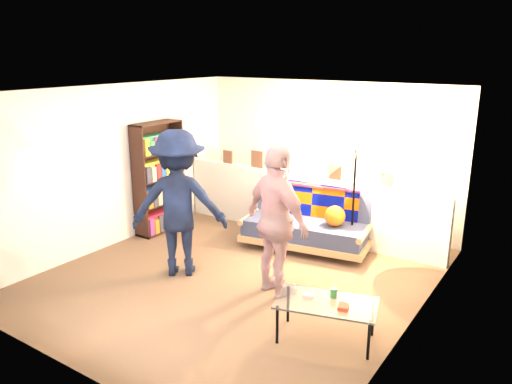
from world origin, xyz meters
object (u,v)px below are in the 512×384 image
at_px(bookshelf, 159,181).
at_px(floor_lamp, 356,177).
at_px(person_right, 277,222).
at_px(futon_sofa, 309,223).
at_px(person_left, 179,203).
at_px(coffee_table, 327,305).

xyz_separation_m(bookshelf, floor_lamp, (3.01, 0.85, 0.31)).
relative_size(bookshelf, person_right, 0.97).
xyz_separation_m(floor_lamp, person_right, (-0.27, -1.69, -0.23)).
xyz_separation_m(futon_sofa, person_left, (-0.99, -1.73, 0.58)).
height_order(futon_sofa, coffee_table, futon_sofa).
relative_size(bookshelf, coffee_table, 1.60).
bearing_deg(person_right, bookshelf, 4.74).
relative_size(futon_sofa, person_right, 1.08).
relative_size(futon_sofa, coffee_table, 1.78).
bearing_deg(person_right, futon_sofa, -54.22).
xyz_separation_m(coffee_table, person_left, (-2.33, 0.40, 0.57)).
xyz_separation_m(futon_sofa, person_right, (0.38, -1.53, 0.54)).
distance_m(bookshelf, person_left, 1.73).
bearing_deg(bookshelf, person_right, -17.14).
distance_m(futon_sofa, bookshelf, 2.50).
height_order(futon_sofa, person_right, person_right).
height_order(bookshelf, person_right, person_right).
bearing_deg(bookshelf, coffee_table, -21.23).
bearing_deg(coffee_table, person_right, 148.30).
height_order(futon_sofa, person_left, person_left).
bearing_deg(person_right, coffee_table, 170.18).
height_order(floor_lamp, person_right, person_right).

